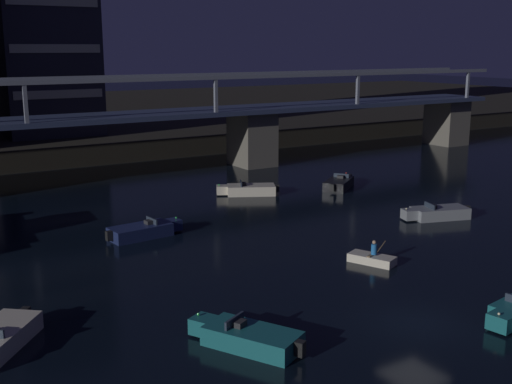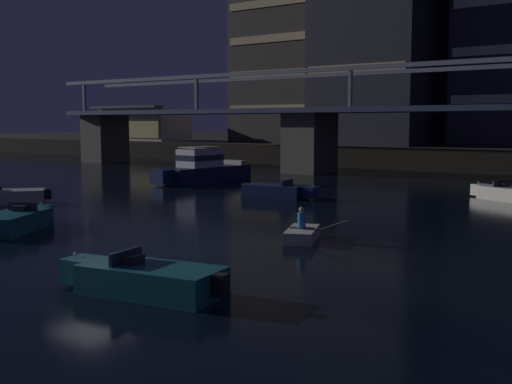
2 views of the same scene
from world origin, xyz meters
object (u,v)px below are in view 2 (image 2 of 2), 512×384
(tower_west_low, at_px, (293,58))
(speedboat_mid_right, at_px, (5,197))
(speedboat_mid_center, at_px, (509,194))
(cabin_cruiser_near_left, at_px, (202,169))
(speedboat_far_center, at_px, (278,191))
(speedboat_far_right, at_px, (145,279))
(dinghy_with_paddler, at_px, (302,234))
(river_bridge, at_px, (462,128))
(waterfront_pavilion, at_px, (145,124))
(speedboat_mid_left, at_px, (16,221))

(tower_west_low, bearing_deg, speedboat_mid_right, -76.64)
(speedboat_mid_center, bearing_deg, speedboat_mid_right, -140.79)
(cabin_cruiser_near_left, xyz_separation_m, speedboat_far_center, (10.89, -5.40, -0.64))
(speedboat_far_right, bearing_deg, cabin_cruiser_near_left, 128.16)
(speedboat_far_right, xyz_separation_m, dinghy_with_paddler, (-0.81, 9.36, -0.14))
(cabin_cruiser_near_left, bearing_deg, tower_west_low, 110.53)
(river_bridge, distance_m, waterfront_pavilion, 49.70)
(speedboat_far_center, relative_size, dinghy_with_paddler, 1.85)
(dinghy_with_paddler, bearing_deg, speedboat_mid_center, 80.82)
(river_bridge, xyz_separation_m, tower_west_low, (-27.56, 17.57, 8.44))
(river_bridge, distance_m, cabin_cruiser_near_left, 21.00)
(speedboat_mid_center, distance_m, speedboat_mid_right, 29.75)
(speedboat_mid_right, relative_size, speedboat_far_center, 0.88)
(river_bridge, relative_size, waterfront_pavilion, 7.37)
(waterfront_pavilion, height_order, speedboat_far_center, waterfront_pavilion)
(speedboat_mid_center, distance_m, dinghy_with_paddler, 18.85)
(tower_west_low, distance_m, dinghy_with_paddler, 58.50)
(cabin_cruiser_near_left, distance_m, speedboat_far_right, 33.57)
(river_bridge, distance_m, speedboat_far_center, 19.63)
(tower_west_low, bearing_deg, speedboat_mid_left, -69.23)
(speedboat_mid_left, xyz_separation_m, speedboat_mid_center, (14.33, 23.88, 0.00))
(speedboat_mid_center, height_order, dinghy_with_paddler, dinghy_with_paddler)
(speedboat_mid_left, height_order, speedboat_far_right, same)
(speedboat_mid_right, distance_m, speedboat_far_center, 16.16)
(speedboat_mid_center, xyz_separation_m, dinghy_with_paddler, (-3.01, -18.61, -0.14))
(speedboat_mid_center, bearing_deg, river_bridge, 120.72)
(cabin_cruiser_near_left, bearing_deg, speedboat_mid_left, -68.91)
(waterfront_pavilion, bearing_deg, speedboat_mid_right, -52.82)
(river_bridge, relative_size, tower_west_low, 4.29)
(tower_west_low, distance_m, speedboat_far_center, 44.24)
(river_bridge, distance_m, dinghy_with_paddler, 30.69)
(tower_west_low, bearing_deg, cabin_cruiser_near_left, -69.47)
(tower_west_low, bearing_deg, speedboat_far_right, -60.56)
(speedboat_far_right, bearing_deg, dinghy_with_paddler, 94.95)
(speedboat_mid_left, bearing_deg, dinghy_with_paddler, 24.96)
(cabin_cruiser_near_left, height_order, speedboat_far_right, cabin_cruiser_near_left)
(tower_west_low, relative_size, dinghy_with_paddler, 7.55)
(tower_west_low, distance_m, speedboat_far_right, 66.72)
(river_bridge, xyz_separation_m, speedboat_far_right, (4.68, -39.54, -3.84))
(speedboat_far_right, bearing_deg, tower_west_low, 119.44)
(speedboat_far_right, bearing_deg, speedboat_mid_center, 85.51)
(dinghy_with_paddler, bearing_deg, speedboat_far_center, 127.83)
(river_bridge, distance_m, speedboat_mid_right, 34.63)
(speedboat_mid_center, bearing_deg, speedboat_mid_left, -120.96)
(speedboat_mid_left, bearing_deg, cabin_cruiser_near_left, 111.09)
(river_bridge, height_order, speedboat_mid_right, river_bridge)
(speedboat_far_center, bearing_deg, speedboat_mid_right, -132.93)
(speedboat_mid_right, bearing_deg, speedboat_far_center, 47.07)
(tower_west_low, relative_size, speedboat_mid_right, 4.63)
(tower_west_low, bearing_deg, dinghy_with_paddler, -56.65)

